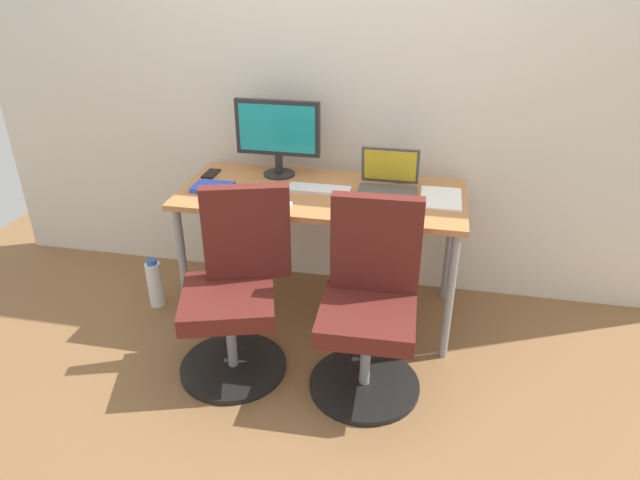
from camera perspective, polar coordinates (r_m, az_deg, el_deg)
ground_plane at (r=3.41m, az=0.17°, el=-7.01°), size 5.28×5.28×0.00m
back_wall at (r=3.30m, az=1.71°, el=16.36°), size 4.40×0.04×2.60m
desk at (r=3.08m, az=0.19°, el=3.60°), size 1.52×0.68×0.76m
office_chair_left at (r=2.81m, az=-8.47°, el=-5.29°), size 0.55×0.55×0.94m
office_chair_right at (r=2.68m, az=4.99°, el=-6.81°), size 0.54×0.54×0.94m
water_bottle_on_floor at (r=3.52m, az=-16.23°, el=-4.21°), size 0.09×0.09×0.31m
desktop_monitor at (r=3.22m, az=-4.27°, el=10.69°), size 0.48×0.18×0.43m
open_laptop at (r=3.06m, az=6.86°, el=5.79°), size 0.31×0.27×0.22m
keyboard_by_monitor at (r=2.88m, az=-6.32°, el=3.49°), size 0.34×0.12×0.02m
keyboard_by_laptop at (r=3.06m, az=-0.10°, el=5.11°), size 0.34×0.12×0.02m
mouse_by_monitor at (r=3.09m, az=-7.84°, el=5.17°), size 0.06×0.10×0.03m
mouse_by_laptop at (r=2.81m, az=7.37°, el=2.94°), size 0.06×0.10×0.03m
coffee_mug at (r=2.75m, az=3.49°, el=3.28°), size 0.08×0.08×0.09m
pen_cup at (r=3.21m, az=7.97°, el=6.72°), size 0.07×0.07×0.10m
phone_near_monitor at (r=3.35m, az=-10.88°, el=6.56°), size 0.07×0.14×0.01m
notebook at (r=3.13m, az=-10.71°, el=5.22°), size 0.21×0.15×0.03m
paper_pile at (r=3.02m, az=12.04°, el=4.11°), size 0.21×0.30×0.01m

